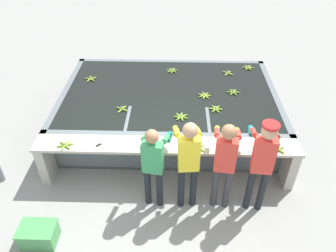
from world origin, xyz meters
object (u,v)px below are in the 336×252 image
Objects in this scene: banana_bunch_floating_1 at (181,117)px; banana_bunch_floating_2 at (248,68)px; worker_1 at (188,158)px; banana_bunch_floating_7 at (233,92)px; banana_bunch_floating_6 at (91,79)px; crate at (39,234)px; banana_bunch_floating_5 at (122,109)px; banana_bunch_floating_3 at (204,96)px; banana_bunch_floating_0 at (228,73)px; knife_0 at (102,143)px; banana_bunch_ledge_1 at (65,145)px; banana_bunch_ledge_2 at (277,149)px; worker_0 at (153,162)px; worker_2 at (225,159)px; worker_3 at (263,159)px; banana_bunch_floating_8 at (216,109)px; banana_bunch_ledge_0 at (199,148)px; banana_bunch_floating_4 at (172,71)px.

banana_bunch_floating_2 is at bearing 52.03° from banana_bunch_floating_1.
worker_1 is at bearing -85.31° from banana_bunch_floating_1.
banana_bunch_floating_2 and banana_bunch_floating_7 have the same top height.
banana_bunch_floating_6 reaches higher than crate.
banana_bunch_floating_5 is at bearing -146.32° from banana_bunch_floating_2.
banana_bunch_floating_7 is at bearing 13.80° from banana_bunch_floating_3.
banana_bunch_floating_0 is (0.97, 3.08, -0.18)m from worker_1.
banana_bunch_floating_6 is at bearing 107.26° from knife_0.
banana_bunch_floating_0 and banana_bunch_floating_6 have the same top height.
knife_0 is (0.61, 0.08, -0.01)m from banana_bunch_ledge_1.
crate is at bearing -161.36° from banana_bunch_ledge_2.
worker_0 reaches higher than banana_bunch_floating_6.
banana_bunch_floating_7 reaches higher than knife_0.
banana_bunch_floating_2 reaches higher than knife_0.
worker_0 is 2.70m from banana_bunch_floating_7.
banana_bunch_ledge_1 is at bearing -138.99° from banana_bunch_floating_0.
worker_3 is (0.55, -0.04, 0.07)m from worker_2.
banana_bunch_floating_0 is 1.53m from banana_bunch_floating_8.
worker_1 is 3.11× the size of crate.
banana_bunch_ledge_0 is at bearing -96.61° from banana_bunch_floating_3.
banana_bunch_floating_8 is (0.01, 1.60, -0.16)m from worker_2.
banana_bunch_floating_4 is (-0.32, 3.17, -0.18)m from worker_1.
banana_bunch_floating_3 reaches higher than crate.
worker_0 is 5.70× the size of banana_bunch_ledge_2.
banana_bunch_floating_5 is (-0.71, 1.53, -0.07)m from worker_0.
banana_bunch_floating_2 is 1.00× the size of banana_bunch_floating_8.
knife_0 is at bearing -139.21° from banana_bunch_floating_3.
banana_bunch_floating_4 is 2.77m from banana_bunch_ledge_0.
crate is (-1.92, -3.97, -0.69)m from banana_bunch_floating_4.
banana_bunch_floating_1 is at bearing -83.60° from banana_bunch_floating_4.
banana_bunch_ledge_1 is (-2.43, -1.65, 0.00)m from banana_bunch_floating_3.
banana_bunch_floating_0 is 0.90× the size of banana_bunch_floating_6.
crate is (-0.98, -2.36, -0.69)m from banana_bunch_floating_5.
banana_bunch_floating_2 is (0.51, 0.29, -0.00)m from banana_bunch_floating_0.
banana_bunch_floating_4 is 1.00× the size of banana_bunch_floating_8.
worker_0 reaches higher than banana_bunch_ledge_1.
banana_bunch_floating_8 is at bearing 28.33° from knife_0.
worker_0 is at bearing 178.20° from worker_1.
banana_bunch_floating_6 is 1.01× the size of banana_bunch_ledge_2.
worker_3 is 1.84m from banana_bunch_floating_1.
banana_bunch_floating_5 is (-2.36, 1.58, -0.22)m from worker_3.
worker_1 is at bearing -109.46° from banana_bunch_floating_8.
crate is (-2.80, -2.41, -0.69)m from banana_bunch_floating_8.
worker_2 reaches higher than banana_bunch_floating_0.
worker_1 is 6.07× the size of banana_bunch_floating_7.
banana_bunch_floating_8 is at bearing -105.34° from banana_bunch_floating_0.
banana_bunch_floating_6 is at bearing 126.52° from banana_bunch_floating_5.
banana_bunch_floating_0 is at bearing 50.48° from crate.
banana_bunch_floating_5 is 1.82m from banana_bunch_floating_8.
worker_1 is 6.07× the size of banana_bunch_floating_2.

